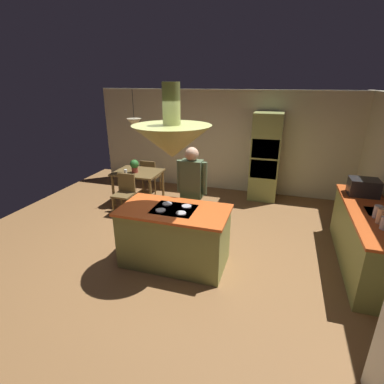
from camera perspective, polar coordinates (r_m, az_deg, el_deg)
The scene contains 16 objects.
ground at distance 5.04m, azimuth -2.50°, elevation -12.13°, with size 8.16×8.16×0.00m, color olive.
wall_back at distance 7.70m, azimuth 6.17°, elevation 9.77°, with size 6.80×0.10×2.55m, color beige.
kitchen_island at distance 4.64m, azimuth -3.43°, elevation -8.53°, with size 1.67×0.91×0.95m.
counter_run_right at distance 5.28m, azimuth 30.77°, elevation -7.77°, with size 0.73×2.37×0.93m.
oven_tower at distance 7.22m, azimuth 14.07°, elevation 6.59°, with size 0.66×0.62×2.07m.
dining_table at distance 6.99m, azimuth -10.48°, elevation 3.12°, with size 1.06×0.84×0.76m.
person_at_island at distance 5.02m, azimuth -0.03°, elevation 0.52°, with size 0.53×0.23×1.73m.
range_hood at distance 4.11m, azimuth -3.89°, elevation 10.19°, with size 1.10×1.10×1.00m.
pendant_light_over_table at distance 6.73m, azimuth -11.17°, elevation 12.96°, with size 0.32×0.32×0.82m.
chair_facing_island at distance 6.51m, azimuth -12.96°, elevation 0.19°, with size 0.40×0.40×0.87m.
chair_by_back_wall at distance 7.58m, azimuth -8.20°, elevation 3.46°, with size 0.40×0.40×0.87m.
potted_plant_on_table at distance 6.86m, azimuth -11.15°, elevation 5.12°, with size 0.20×0.20×0.30m.
cup_on_table at distance 6.86m, azimuth -12.83°, elevation 3.93°, with size 0.07×0.07×0.09m, color white.
canister_sugar at distance 4.71m, azimuth 32.97°, elevation -3.95°, with size 0.11×0.11×0.21m, color #E0B78C.
canister_tea at distance 4.87m, azimuth 32.44°, elevation -3.26°, with size 0.11×0.11×0.18m, color silver.
microwave_on_counter at distance 5.69m, azimuth 30.43°, elevation 0.83°, with size 0.46×0.36×0.28m, color #232326.
Camera 1 is at (1.47, -3.97, 2.75)m, focal length 27.38 mm.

